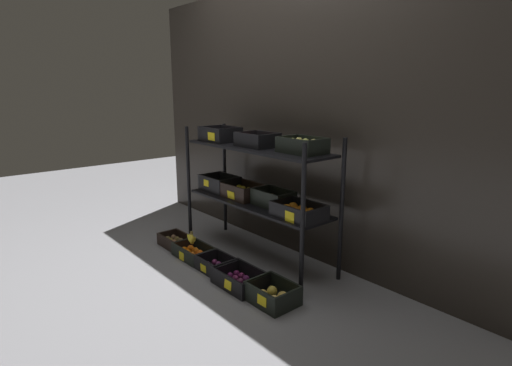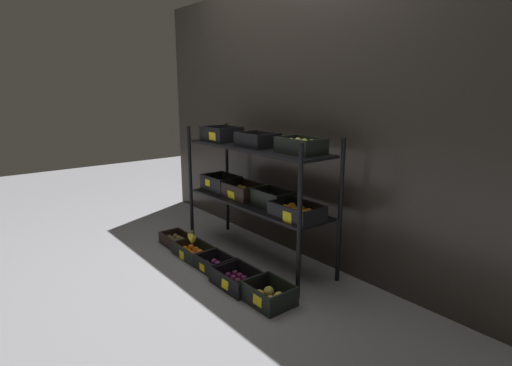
{
  "view_description": "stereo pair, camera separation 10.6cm",
  "coord_description": "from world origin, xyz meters",
  "px_view_note": "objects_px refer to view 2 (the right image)",
  "views": [
    {
      "loc": [
        2.44,
        -2.08,
        1.4
      ],
      "look_at": [
        0.0,
        0.0,
        0.64
      ],
      "focal_mm": 28.6,
      "sensor_mm": 36.0,
      "label": 1
    },
    {
      "loc": [
        2.51,
        -2.0,
        1.4
      ],
      "look_at": [
        0.0,
        0.0,
        0.64
      ],
      "focal_mm": 28.6,
      "sensor_mm": 36.0,
      "label": 2
    }
  ],
  "objects_px": {
    "display_rack": "(256,177)",
    "crate_ground_plum": "(216,265)",
    "crate_ground_kiwi": "(177,241)",
    "banana_bunch_loose": "(192,238)",
    "crate_ground_apple_gold": "(269,296)",
    "crate_ground_right_plum": "(238,280)",
    "crate_ground_tangerine": "(194,252)"
  },
  "relations": [
    {
      "from": "display_rack",
      "to": "crate_ground_kiwi",
      "type": "distance_m",
      "value": 1.0
    },
    {
      "from": "crate_ground_kiwi",
      "to": "crate_ground_right_plum",
      "type": "height_order",
      "value": "crate_ground_right_plum"
    },
    {
      "from": "crate_ground_tangerine",
      "to": "crate_ground_right_plum",
      "type": "bearing_deg",
      "value": -1.34
    },
    {
      "from": "crate_ground_plum",
      "to": "crate_ground_apple_gold",
      "type": "distance_m",
      "value": 0.63
    },
    {
      "from": "display_rack",
      "to": "crate_ground_kiwi",
      "type": "xyz_separation_m",
      "value": [
        -0.64,
        -0.4,
        -0.65
      ]
    },
    {
      "from": "crate_ground_kiwi",
      "to": "crate_ground_tangerine",
      "type": "xyz_separation_m",
      "value": [
        0.32,
        -0.01,
        -0.0
      ]
    },
    {
      "from": "crate_ground_kiwi",
      "to": "crate_ground_tangerine",
      "type": "height_order",
      "value": "crate_ground_tangerine"
    },
    {
      "from": "display_rack",
      "to": "crate_ground_apple_gold",
      "type": "relative_size",
      "value": 4.93
    },
    {
      "from": "crate_ground_tangerine",
      "to": "crate_ground_plum",
      "type": "relative_size",
      "value": 1.18
    },
    {
      "from": "crate_ground_right_plum",
      "to": "display_rack",
      "type": "bearing_deg",
      "value": 126.98
    },
    {
      "from": "crate_ground_plum",
      "to": "crate_ground_apple_gold",
      "type": "relative_size",
      "value": 0.97
    },
    {
      "from": "display_rack",
      "to": "crate_ground_tangerine",
      "type": "relative_size",
      "value": 4.28
    },
    {
      "from": "display_rack",
      "to": "crate_ground_plum",
      "type": "distance_m",
      "value": 0.77
    },
    {
      "from": "crate_ground_kiwi",
      "to": "crate_ground_plum",
      "type": "relative_size",
      "value": 1.05
    },
    {
      "from": "crate_ground_right_plum",
      "to": "crate_ground_apple_gold",
      "type": "distance_m",
      "value": 0.33
    },
    {
      "from": "crate_ground_right_plum",
      "to": "banana_bunch_loose",
      "type": "relative_size",
      "value": 2.8
    },
    {
      "from": "crate_ground_kiwi",
      "to": "crate_ground_plum",
      "type": "distance_m",
      "value": 0.66
    },
    {
      "from": "display_rack",
      "to": "crate_ground_apple_gold",
      "type": "distance_m",
      "value": 1.0
    },
    {
      "from": "crate_ground_tangerine",
      "to": "crate_ground_right_plum",
      "type": "relative_size",
      "value": 0.96
    },
    {
      "from": "display_rack",
      "to": "crate_ground_tangerine",
      "type": "bearing_deg",
      "value": -127.79
    },
    {
      "from": "crate_ground_apple_gold",
      "to": "banana_bunch_loose",
      "type": "height_order",
      "value": "banana_bunch_loose"
    },
    {
      "from": "crate_ground_apple_gold",
      "to": "banana_bunch_loose",
      "type": "distance_m",
      "value": 1.0
    },
    {
      "from": "crate_ground_tangerine",
      "to": "banana_bunch_loose",
      "type": "distance_m",
      "value": 0.12
    },
    {
      "from": "display_rack",
      "to": "crate_ground_plum",
      "type": "bearing_deg",
      "value": -87.96
    },
    {
      "from": "crate_ground_tangerine",
      "to": "crate_ground_right_plum",
      "type": "xyz_separation_m",
      "value": [
        0.64,
        -0.02,
        0.0
      ]
    },
    {
      "from": "crate_ground_kiwi",
      "to": "banana_bunch_loose",
      "type": "distance_m",
      "value": 0.32
    },
    {
      "from": "crate_ground_plum",
      "to": "crate_ground_apple_gold",
      "type": "bearing_deg",
      "value": 0.61
    },
    {
      "from": "crate_ground_tangerine",
      "to": "crate_ground_apple_gold",
      "type": "height_order",
      "value": "crate_ground_apple_gold"
    },
    {
      "from": "crate_ground_right_plum",
      "to": "crate_ground_plum",
      "type": "bearing_deg",
      "value": 177.05
    },
    {
      "from": "crate_ground_kiwi",
      "to": "crate_ground_right_plum",
      "type": "relative_size",
      "value": 0.86
    },
    {
      "from": "crate_ground_kiwi",
      "to": "crate_ground_tangerine",
      "type": "relative_size",
      "value": 0.89
    },
    {
      "from": "crate_ground_kiwi",
      "to": "banana_bunch_loose",
      "type": "height_order",
      "value": "banana_bunch_loose"
    }
  ]
}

